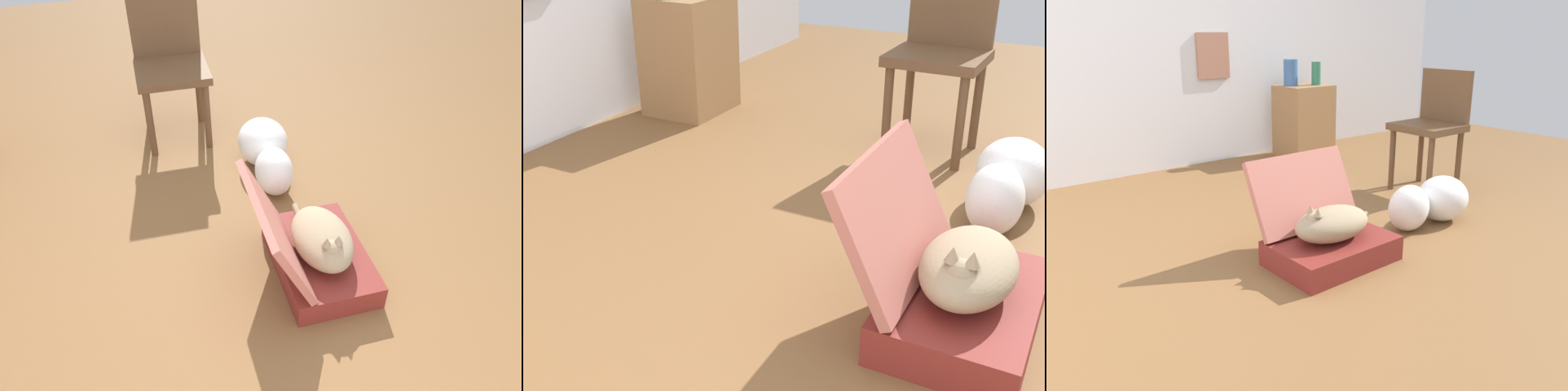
% 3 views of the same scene
% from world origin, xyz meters
% --- Properties ---
extents(ground_plane, '(7.68, 7.68, 0.00)m').
position_xyz_m(ground_plane, '(0.00, 0.00, 0.00)').
color(ground_plane, brown).
rests_on(ground_plane, ground).
extents(suitcase_base, '(0.63, 0.43, 0.13)m').
position_xyz_m(suitcase_base, '(-0.39, -0.14, 0.07)').
color(suitcase_base, maroon).
rests_on(suitcase_base, ground).
extents(suitcase_lid, '(0.63, 0.22, 0.40)m').
position_xyz_m(suitcase_lid, '(-0.39, 0.10, 0.33)').
color(suitcase_lid, '#B26356').
rests_on(suitcase_lid, suitcase_base).
extents(cat, '(0.52, 0.28, 0.21)m').
position_xyz_m(cat, '(-0.40, -0.14, 0.22)').
color(cat, '#998466').
rests_on(cat, suitcase_base).
extents(plastic_bag_white, '(0.28, 0.22, 0.28)m').
position_xyz_m(plastic_bag_white, '(0.27, -0.09, 0.14)').
color(plastic_bag_white, white).
rests_on(plastic_bag_white, ground).
extents(plastic_bag_clear, '(0.35, 0.31, 0.29)m').
position_xyz_m(plastic_bag_clear, '(0.58, -0.11, 0.14)').
color(plastic_bag_clear, white).
rests_on(plastic_bag_clear, ground).
extents(side_table, '(0.47, 0.41, 0.68)m').
position_xyz_m(side_table, '(1.02, 1.85, 0.34)').
color(side_table, olive).
rests_on(side_table, ground).
extents(chair, '(0.42, 0.46, 0.90)m').
position_xyz_m(chair, '(1.06, 0.36, 0.52)').
color(chair, brown).
rests_on(chair, ground).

